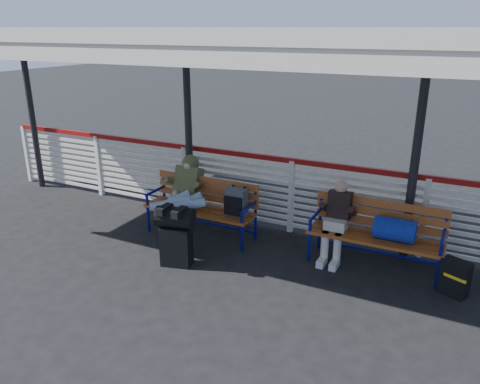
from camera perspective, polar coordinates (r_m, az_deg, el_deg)
The scene contains 9 objects.
ground at distance 6.18m, azimuth -0.27°, elevation -11.29°, with size 60.00×60.00×0.00m, color black.
fence at distance 7.49m, azimuth 6.27°, elevation -0.17°, with size 12.08×0.08×1.24m.
canopy at distance 6.10m, azimuth 3.54°, elevation 18.28°, with size 12.60×3.60×3.16m.
luggage_stack at distance 6.53m, azimuth -7.83°, elevation -5.08°, with size 0.57×0.41×0.86m.
bench_left at distance 7.31m, azimuth -3.52°, elevation -1.23°, with size 1.80×0.56×0.92m.
bench_right at distance 6.64m, azimuth 17.18°, elevation -4.33°, with size 1.80×0.56×0.92m.
traveler_man at distance 7.15m, azimuth -7.16°, elevation -0.71°, with size 0.94×1.64×0.77m.
companion_person at distance 6.74m, azimuth 11.67°, elevation -3.35°, with size 0.32×0.66×1.15m.
suitcase_side at distance 6.45m, azimuth 24.70°, elevation -9.48°, with size 0.38×0.32×0.46m.
Camera 1 is at (2.39, -4.75, 3.16)m, focal length 35.00 mm.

